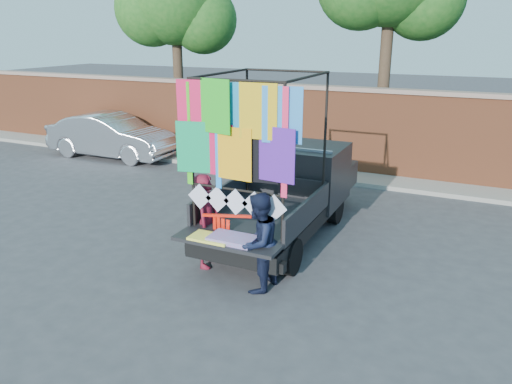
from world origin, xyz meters
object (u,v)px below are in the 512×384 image
at_px(woman, 207,221).
at_px(pickup_truck, 292,189).
at_px(man, 258,243).
at_px(sedan, 112,136).

bearing_deg(woman, pickup_truck, -25.23).
relative_size(pickup_truck, man, 3.22).
distance_m(pickup_truck, sedan, 8.62).
bearing_deg(sedan, woman, -129.80).
bearing_deg(man, pickup_truck, -163.65).
distance_m(pickup_truck, man, 2.96).
distance_m(sedan, woman, 9.28).
height_order(sedan, woman, woman).
relative_size(woman, man, 1.03).
bearing_deg(sedan, pickup_truck, -113.86).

